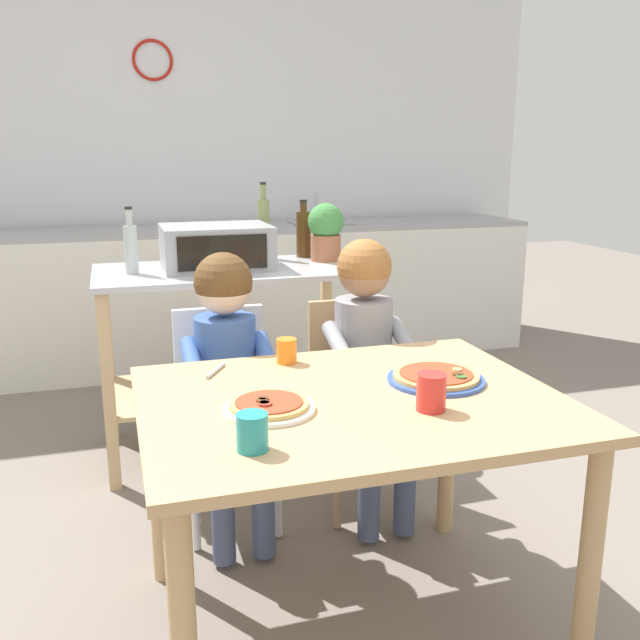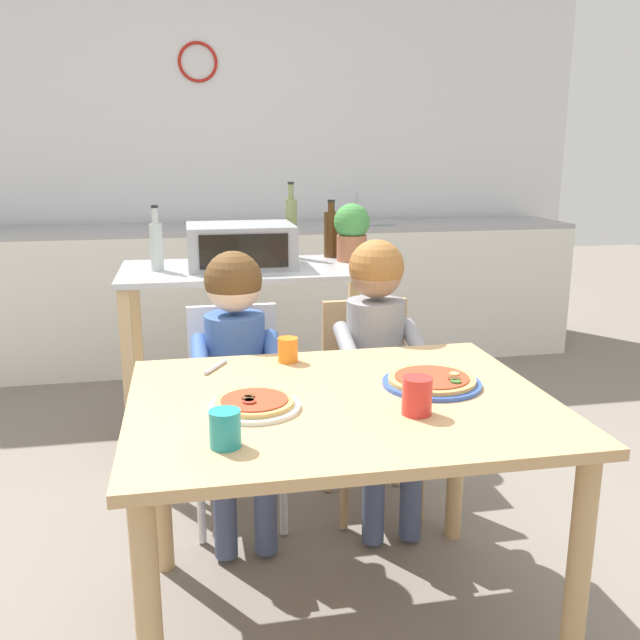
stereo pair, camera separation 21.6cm
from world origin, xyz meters
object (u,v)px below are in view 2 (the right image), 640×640
at_px(child_in_blue_striped_shirt, 236,355).
at_px(drinking_cup_red, 417,396).
at_px(bottle_clear_vinegar, 156,244).
at_px(dining_chair_left, 236,397).
at_px(drinking_cup_orange, 288,350).
at_px(dining_table, 340,432).
at_px(serving_spoon, 216,367).
at_px(child_in_grey_shirt, 379,344).
at_px(kitchen_island_cart, 253,326).
at_px(bottle_brown_beer, 331,233).
at_px(dining_chair_right, 370,389).
at_px(toaster_oven, 241,246).
at_px(potted_herb_plant, 352,230).
at_px(bottle_squat_spirits, 291,226).
at_px(drinking_cup_teal, 225,429).
at_px(pizza_plate_blue_rimmed, 432,381).
at_px(pizza_plate_white, 254,404).

xyz_separation_m(child_in_blue_striped_shirt, drinking_cup_red, (0.41, -0.77, 0.09)).
xyz_separation_m(bottle_clear_vinegar, dining_chair_left, (0.29, -0.62, -0.51)).
xyz_separation_m(child_in_blue_striped_shirt, drinking_cup_orange, (0.15, -0.26, 0.08)).
distance_m(dining_table, serving_spoon, 0.48).
xyz_separation_m(child_in_grey_shirt, serving_spoon, (-0.61, -0.28, 0.04)).
xyz_separation_m(kitchen_island_cart, dining_table, (0.11, -1.38, 0.03)).
bearing_deg(drinking_cup_orange, kitchen_island_cart, 90.93).
bearing_deg(bottle_brown_beer, dining_chair_left, -122.48).
bearing_deg(child_in_grey_shirt, drinking_cup_orange, -146.40).
relative_size(bottle_brown_beer, dining_chair_right, 0.35).
bearing_deg(dining_chair_left, toaster_oven, 82.59).
height_order(dining_chair_left, drinking_cup_red, drinking_cup_red).
relative_size(bottle_brown_beer, drinking_cup_orange, 3.56).
relative_size(dining_chair_left, serving_spoon, 5.79).
relative_size(potted_herb_plant, dining_table, 0.24).
bearing_deg(child_in_grey_shirt, bottle_squat_spirits, 99.67).
relative_size(drinking_cup_red, serving_spoon, 0.71).
xyz_separation_m(toaster_oven, bottle_clear_vinegar, (-0.37, -0.04, 0.02)).
distance_m(drinking_cup_red, drinking_cup_teal, 0.51).
height_order(bottle_clear_vinegar, drinking_cup_teal, bottle_clear_vinegar).
relative_size(pizza_plate_blue_rimmed, drinking_cup_red, 2.90).
height_order(kitchen_island_cart, pizza_plate_white, kitchen_island_cart).
distance_m(child_in_grey_shirt, pizza_plate_white, 0.84).
bearing_deg(potted_herb_plant, drinking_cup_red, -97.58).
xyz_separation_m(toaster_oven, drinking_cup_red, (0.33, -1.55, -0.19)).
bearing_deg(bottle_brown_beer, dining_chair_right, -91.87).
xyz_separation_m(bottle_brown_beer, drinking_cup_orange, (-0.41, -1.25, -0.23)).
distance_m(kitchen_island_cart, dining_table, 1.38).
height_order(bottle_brown_beer, potted_herb_plant, bottle_brown_beer).
relative_size(bottle_squat_spirits, serving_spoon, 2.67).
bearing_deg(child_in_blue_striped_shirt, dining_table, -68.51).
relative_size(bottle_squat_spirits, dining_chair_left, 0.46).
bearing_deg(potted_herb_plant, child_in_grey_shirt, -96.66).
distance_m(bottle_clear_vinegar, drinking_cup_orange, 1.11).
height_order(toaster_oven, potted_herb_plant, potted_herb_plant).
xyz_separation_m(pizza_plate_white, pizza_plate_blue_rimmed, (0.53, 0.09, 0.00)).
height_order(child_in_blue_striped_shirt, drinking_cup_teal, child_in_blue_striped_shirt).
xyz_separation_m(bottle_clear_vinegar, child_in_blue_striped_shirt, (0.29, -0.74, -0.31)).
bearing_deg(dining_table, drinking_cup_orange, 104.73).
xyz_separation_m(drinking_cup_orange, serving_spoon, (-0.23, -0.03, -0.03)).
distance_m(toaster_oven, pizza_plate_blue_rimmed, 1.44).
height_order(dining_chair_right, pizza_plate_blue_rimmed, dining_chair_right).
bearing_deg(bottle_clear_vinegar, serving_spoon, -78.88).
height_order(kitchen_island_cart, potted_herb_plant, potted_herb_plant).
height_order(bottle_squat_spirits, drinking_cup_teal, bottle_squat_spirits).
bearing_deg(serving_spoon, drinking_cup_teal, -90.45).
bearing_deg(drinking_cup_red, dining_chair_right, 82.51).
height_order(potted_herb_plant, child_in_grey_shirt, potted_herb_plant).
height_order(pizza_plate_white, serving_spoon, pizza_plate_white).
distance_m(kitchen_island_cart, drinking_cup_teal, 1.66).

